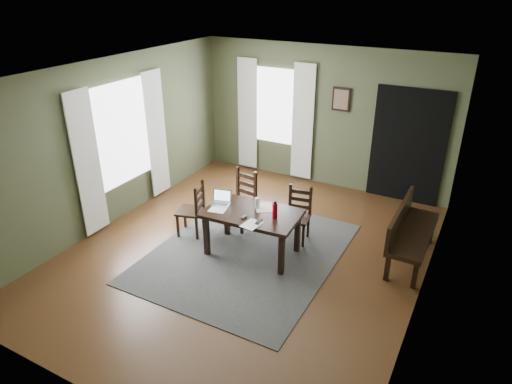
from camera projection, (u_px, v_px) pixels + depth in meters
The scene contains 24 objects.
ground at pixel (247, 253), 6.95m from camera, with size 5.00×6.00×0.01m.
room_shell at pixel (246, 140), 6.17m from camera, with size 5.02×6.02×2.71m.
rug at pixel (247, 252), 6.94m from camera, with size 2.60×3.20×0.01m.
dining_table at pixel (252, 217), 6.68m from camera, with size 1.43×0.91×0.69m.
chair_end at pixel (193, 210), 7.26m from camera, with size 0.48×0.48×0.90m.
chair_back_left at pixel (242, 200), 7.49m from camera, with size 0.47×0.48×0.97m.
chair_back_right at pixel (298, 215), 7.13m from camera, with size 0.43×0.43×0.87m.
bench at pixel (409, 229), 6.58m from camera, with size 0.49×1.52×0.86m.
laptop at pixel (221, 200), 6.88m from camera, with size 0.33×0.29×0.20m.
computer_mouse at pixel (244, 217), 6.48m from camera, with size 0.05×0.09×0.03m, color #3F3F42.
tv_remote at pixel (259, 221), 6.38m from camera, with size 0.05×0.18×0.02m, color black.
drinking_glass at pixel (257, 203), 6.72m from camera, with size 0.07×0.07×0.16m, color silver.
water_bottle at pixel (275, 210), 6.44m from camera, with size 0.08×0.08×0.26m.
paper_a at pixel (219, 208), 6.76m from camera, with size 0.25×0.32×0.00m, color white.
paper_b at pixel (252, 224), 6.31m from camera, with size 0.22×0.29×0.00m, color white.
paper_c at pixel (264, 207), 6.77m from camera, with size 0.25×0.32×0.00m, color white.
window_left at pixel (122, 134), 7.53m from camera, with size 0.01×1.30×1.70m.
window_back at pixel (275, 106), 9.11m from camera, with size 1.00×0.01×1.50m.
curtain_left_near at pixel (87, 165), 6.98m from camera, with size 0.03×0.48×2.30m.
curtain_left_far at pixel (157, 135), 8.28m from camera, with size 0.03×0.48×2.30m.
curtain_back_left at pixel (247, 115), 9.46m from camera, with size 0.44×0.03×2.30m.
curtain_back_right at pixel (303, 123), 8.93m from camera, with size 0.44×0.03×2.30m.
framed_picture at pixel (341, 99), 8.40m from camera, with size 0.34×0.03×0.44m.
doorway_back at pixel (408, 147), 8.15m from camera, with size 1.30×0.03×2.10m.
Camera 1 is at (2.90, -5.10, 3.84)m, focal length 32.00 mm.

